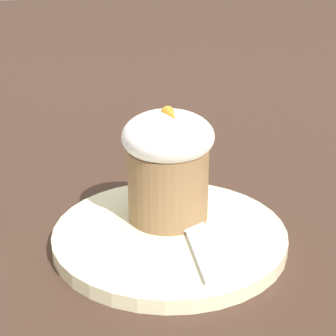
{
  "coord_description": "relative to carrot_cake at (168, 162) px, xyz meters",
  "views": [
    {
      "loc": [
        0.41,
        -0.15,
        0.26
      ],
      "look_at": [
        -0.02,
        0.01,
        0.06
      ],
      "focal_mm": 60.0,
      "sensor_mm": 36.0,
      "label": 1
    }
  ],
  "objects": [
    {
      "name": "carrot_cake",
      "position": [
        0.0,
        0.0,
        0.0
      ],
      "size": [
        0.08,
        0.08,
        0.11
      ],
      "color": "olive",
      "rests_on": "dessert_plate"
    },
    {
      "name": "ground_plane",
      "position": [
        0.02,
        -0.01,
        -0.07
      ],
      "size": [
        4.0,
        4.0,
        0.0
      ],
      "primitive_type": "plane",
      "color": "#3D281E"
    },
    {
      "name": "spoon",
      "position": [
        0.04,
        0.01,
        -0.05
      ],
      "size": [
        0.11,
        0.04,
        0.01
      ],
      "color": "#B7B7BC",
      "rests_on": "dessert_plate"
    },
    {
      "name": "dessert_plate",
      "position": [
        0.02,
        -0.01,
        -0.06
      ],
      "size": [
        0.21,
        0.21,
        0.01
      ],
      "color": "beige",
      "rests_on": "ground_plane"
    }
  ]
}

